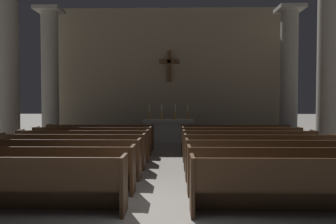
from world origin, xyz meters
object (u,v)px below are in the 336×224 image
(column_left_second, at_px, (7,69))
(column_left_third, at_px, (50,77))
(candlestick_outer_right, at_px, (188,115))
(pew_left_row_7, at_px, (101,137))
(pew_left_row_4, at_px, (71,151))
(pew_right_row_4, at_px, (259,152))
(pew_right_row_6, at_px, (241,141))
(pew_left_row_3, at_px, (56,159))
(pew_left_row_5, at_px, (83,145))
(pew_left_row_2, at_px, (34,169))
(altar, at_px, (168,130))
(column_right_third, at_px, (289,77))
(candlestick_inner_left, at_px, (162,115))
(candlestick_inner_right, at_px, (175,115))
(pew_right_row_7, at_px, (235,137))
(pew_right_row_1, at_px, (315,186))
(pew_right_row_3, at_px, (272,160))
(pew_right_row_2, at_px, (289,170))
(candlestick_outer_left, at_px, (149,115))
(column_right_second, at_px, (329,68))
(pew_right_row_5, at_px, (249,146))
(pew_left_row_1, at_px, (4,184))
(pew_left_row_6, at_px, (93,141))

(column_left_second, bearing_deg, column_left_third, 90.00)
(candlestick_outer_right, bearing_deg, pew_left_row_7, -145.59)
(pew_left_row_4, relative_size, pew_right_row_4, 1.00)
(pew_right_row_6, height_order, column_left_third, column_left_third)
(pew_left_row_3, xyz_separation_m, pew_left_row_5, (0.00, 2.25, 0.00))
(pew_left_row_2, bearing_deg, altar, 72.53)
(pew_left_row_2, height_order, column_right_third, column_right_third)
(pew_right_row_6, bearing_deg, candlestick_inner_left, 129.27)
(candlestick_inner_left, xyz_separation_m, candlestick_inner_right, (0.60, 0.00, 0.00))
(column_left_second, bearing_deg, pew_right_row_7, 8.37)
(pew_right_row_1, relative_size, pew_right_row_4, 1.00)
(pew_right_row_7, relative_size, candlestick_inner_right, 5.93)
(pew_right_row_7, height_order, column_left_third, column_left_third)
(pew_right_row_3, height_order, candlestick_outer_right, candlestick_outer_right)
(pew_right_row_2, bearing_deg, candlestick_outer_left, 112.89)
(column_left_second, xyz_separation_m, column_right_third, (10.72, 3.70, 0.00))
(candlestick_inner_left, bearing_deg, candlestick_outer_left, 180.00)
(pew_right_row_2, distance_m, candlestick_inner_left, 8.42)
(pew_right_row_7, bearing_deg, column_right_second, -21.94)
(candlestick_inner_left, bearing_deg, pew_right_row_1, -72.84)
(pew_left_row_7, relative_size, pew_right_row_5, 1.00)
(pew_right_row_1, xyz_separation_m, pew_right_row_4, (0.00, 3.38, 0.00))
(pew_left_row_5, xyz_separation_m, candlestick_inner_left, (2.19, 4.54, 0.74))
(pew_right_row_1, height_order, candlestick_outer_right, candlestick_outer_right)
(column_right_second, bearing_deg, pew_right_row_3, -130.61)
(pew_right_row_6, bearing_deg, column_left_second, -179.78)
(pew_right_row_1, relative_size, column_right_second, 0.66)
(pew_right_row_4, relative_size, column_right_third, 0.66)
(pew_right_row_1, distance_m, pew_right_row_6, 5.63)
(pew_left_row_1, xyz_separation_m, column_left_third, (-2.87, 9.30, 2.43))
(pew_left_row_5, relative_size, candlestick_inner_left, 5.93)
(pew_right_row_3, distance_m, candlestick_inner_right, 7.17)
(pew_right_row_7, xyz_separation_m, candlestick_inner_right, (-2.19, 2.29, 0.74))
(pew_left_row_1, height_order, pew_left_row_2, same)
(pew_left_row_1, xyz_separation_m, altar, (2.49, 9.04, 0.06))
(pew_left_row_5, bearing_deg, candlestick_inner_left, 64.23)
(pew_right_row_2, height_order, column_left_second, column_left_second)
(column_right_third, bearing_deg, pew_left_row_1, -130.17)
(column_left_third, bearing_deg, pew_right_row_4, -37.04)
(pew_right_row_5, bearing_deg, pew_left_row_1, -137.90)
(pew_left_row_6, distance_m, pew_right_row_3, 6.02)
(pew_left_row_4, relative_size, column_left_third, 0.66)
(pew_left_row_7, relative_size, candlestick_inner_right, 5.93)
(pew_left_row_5, height_order, pew_right_row_1, same)
(pew_right_row_2, xyz_separation_m, candlestick_outer_right, (-1.64, 7.91, 0.74))
(pew_right_row_3, relative_size, pew_right_row_7, 1.00)
(pew_left_row_1, distance_m, pew_left_row_5, 4.50)
(pew_left_row_4, bearing_deg, column_right_third, 37.04)
(pew_right_row_6, relative_size, column_right_third, 0.66)
(pew_left_row_4, bearing_deg, pew_right_row_5, 12.73)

